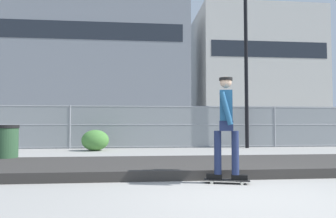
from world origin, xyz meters
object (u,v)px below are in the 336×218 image
(skater, at_px, (226,120))
(shrub_left, at_px, (95,140))
(parked_car_near, at_px, (60,128))
(street_lamp, at_px, (246,48))
(trash_bin, at_px, (6,145))
(skateboard, at_px, (227,180))

(skater, height_order, shrub_left, skater)
(skater, xyz_separation_m, parked_car_near, (-5.45, 10.50, -0.29))
(street_lamp, xyz_separation_m, trash_bin, (-8.10, -4.78, -3.89))
(skateboard, relative_size, shrub_left, 0.78)
(skateboard, height_order, street_lamp, street_lamp)
(parked_car_near, bearing_deg, shrub_left, -58.46)
(skateboard, distance_m, street_lamp, 9.36)
(skater, bearing_deg, parked_car_near, 117.42)
(shrub_left, height_order, trash_bin, trash_bin)
(trash_bin, bearing_deg, shrub_left, 67.23)
(trash_bin, bearing_deg, skater, -30.26)
(skater, relative_size, shrub_left, 1.74)
(shrub_left, xyz_separation_m, trash_bin, (-1.69, -4.03, 0.11))
(skateboard, distance_m, skater, 1.07)
(parked_car_near, bearing_deg, skater, -62.58)
(street_lamp, relative_size, shrub_left, 6.73)
(shrub_left, bearing_deg, skater, -64.85)
(skateboard, relative_size, parked_car_near, 0.18)
(skateboard, xyz_separation_m, street_lamp, (3.17, 7.66, 4.35))
(street_lamp, bearing_deg, skateboard, -112.48)
(street_lamp, xyz_separation_m, shrub_left, (-6.41, -0.75, -4.00))
(skateboard, distance_m, trash_bin, 5.73)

